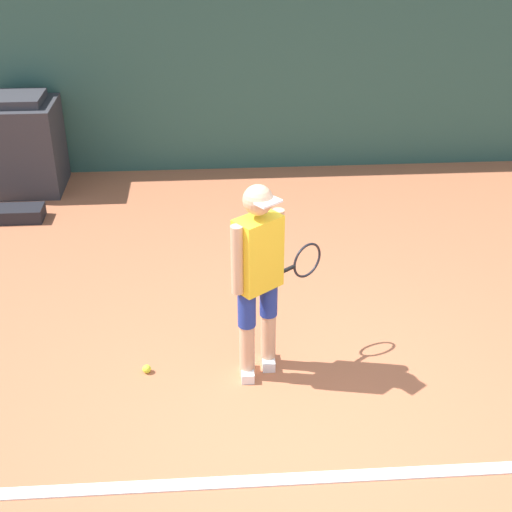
{
  "coord_description": "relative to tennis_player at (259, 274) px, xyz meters",
  "views": [
    {
      "loc": [
        -0.6,
        -3.79,
        3.58
      ],
      "look_at": [
        -0.27,
        0.92,
        0.93
      ],
      "focal_mm": 50.0,
      "sensor_mm": 36.0,
      "label": 1
    }
  ],
  "objects": [
    {
      "name": "equipment_bag",
      "position": [
        -2.65,
        2.86,
        -0.81
      ],
      "size": [
        0.84,
        0.3,
        0.15
      ],
      "color": "black",
      "rests_on": "ground_plane"
    },
    {
      "name": "tennis_ball",
      "position": [
        -0.89,
        0.01,
        -0.85
      ],
      "size": [
        0.07,
        0.07,
        0.07
      ],
      "color": "#D1E533",
      "rests_on": "ground_plane"
    },
    {
      "name": "tennis_player",
      "position": [
        0.0,
        0.0,
        0.0
      ],
      "size": [
        0.74,
        0.6,
        1.6
      ],
      "rotation": [
        0.0,
        0.0,
        0.65
      ],
      "color": "tan",
      "rests_on": "ground_plane"
    },
    {
      "name": "ground_plane",
      "position": [
        0.26,
        -0.72,
        -0.89
      ],
      "size": [
        24.0,
        24.0,
        0.0
      ],
      "primitive_type": "plane",
      "color": "#B76642"
    },
    {
      "name": "covered_chair",
      "position": [
        -2.54,
        3.76,
        -0.32
      ],
      "size": [
        0.81,
        0.81,
        1.17
      ],
      "color": "#333338",
      "rests_on": "ground_plane"
    },
    {
      "name": "court_baseline",
      "position": [
        0.26,
        -1.18,
        -0.88
      ],
      "size": [
        21.6,
        0.1,
        0.01
      ],
      "color": "white",
      "rests_on": "ground_plane"
    },
    {
      "name": "back_wall",
      "position": [
        0.26,
        4.27,
        0.4
      ],
      "size": [
        24.0,
        0.1,
        2.58
      ],
      "color": "#2D564C",
      "rests_on": "ground_plane"
    }
  ]
}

